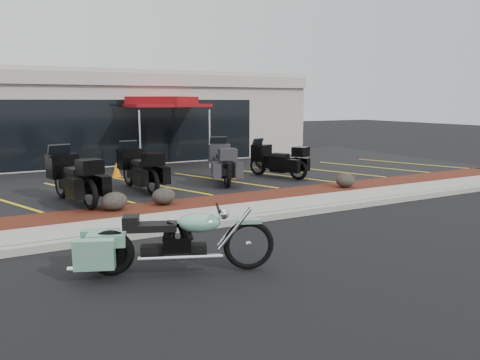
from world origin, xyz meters
TOP-DOWN VIEW (x-y plane):
  - ground at (0.00, 0.00)m, footprint 90.00×90.00m
  - curb at (0.00, 0.90)m, footprint 24.00×0.25m
  - sidewalk at (0.00, 1.60)m, footprint 24.00×1.20m
  - mulch_bed at (0.00, 2.80)m, footprint 24.00×1.20m
  - upper_lot at (0.00, 8.20)m, footprint 26.00×9.60m
  - dealership_building at (0.00, 14.47)m, footprint 18.00×8.16m
  - boulder_left at (-1.99, 2.88)m, footprint 0.63×0.52m
  - boulder_mid at (-0.74, 2.93)m, footprint 0.60×0.50m
  - boulder_right at (4.92, 2.62)m, footprint 0.61×0.51m
  - hero_cruiser at (-0.91, -1.77)m, footprint 3.20×1.89m
  - touring_black_front at (-2.89, 5.01)m, footprint 1.50×2.67m
  - touring_black_mid at (-0.80, 5.96)m, footprint 1.18×2.52m
  - touring_grey at (2.25, 5.97)m, footprint 1.61×2.62m
  - touring_black_rear at (3.78, 5.91)m, footprint 1.70×2.42m
  - traffic_cone at (-0.72, 7.92)m, footprint 0.39×0.39m
  - popup_canopy at (1.69, 9.86)m, footprint 3.36×3.36m

SIDE VIEW (x-z plane):
  - ground at x=0.00m, z-range 0.00..0.00m
  - curb at x=0.00m, z-range 0.00..0.15m
  - sidewalk at x=0.00m, z-range 0.00..0.15m
  - upper_lot at x=0.00m, z-range 0.00..0.15m
  - mulch_bed at x=0.00m, z-range 0.00..0.16m
  - boulder_mid at x=-0.74m, z-range 0.16..0.59m
  - boulder_right at x=4.92m, z-range 0.16..0.59m
  - boulder_left at x=-1.99m, z-range 0.16..0.60m
  - traffic_cone at x=-0.72m, z-range 0.15..0.65m
  - hero_cruiser at x=-0.91m, z-range 0.00..1.10m
  - touring_black_rear at x=3.78m, z-range 0.15..1.47m
  - touring_black_mid at x=-0.80m, z-range 0.15..1.56m
  - touring_grey at x=2.25m, z-range 0.15..1.58m
  - touring_black_front at x=-2.89m, z-range 0.15..1.62m
  - dealership_building at x=0.00m, z-range 0.01..4.01m
  - popup_canopy at x=1.69m, z-range 1.28..4.04m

